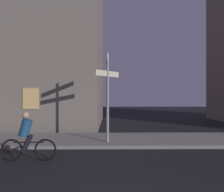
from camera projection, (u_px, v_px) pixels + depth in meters
sidewalk_kerb at (116, 140)px, 9.63m from camera, size 40.00×2.97×0.14m
signpost at (108, 88)px, 8.86m from camera, size 1.00×1.80×3.89m
cyclist at (27, 138)px, 6.68m from camera, size 1.82×0.33×1.61m
building_left_block at (20, 12)px, 16.05m from camera, size 12.77×8.84×17.70m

